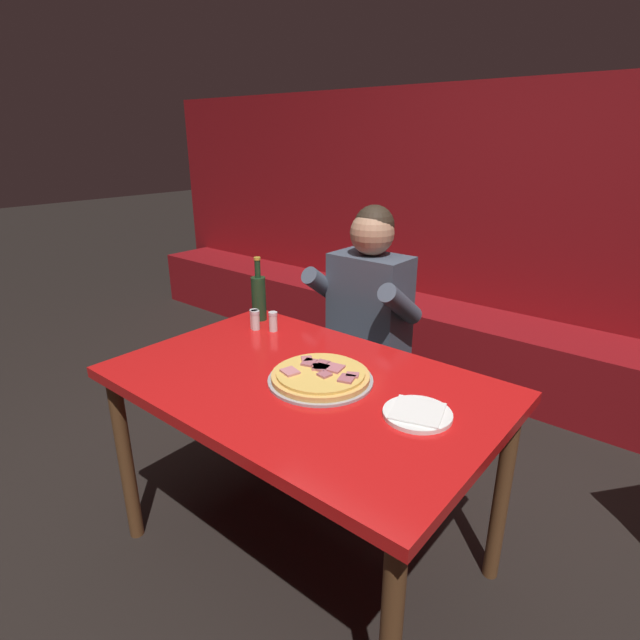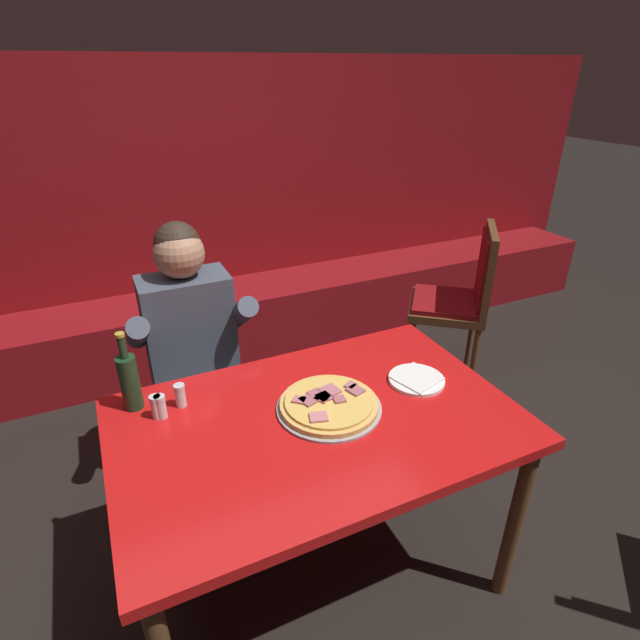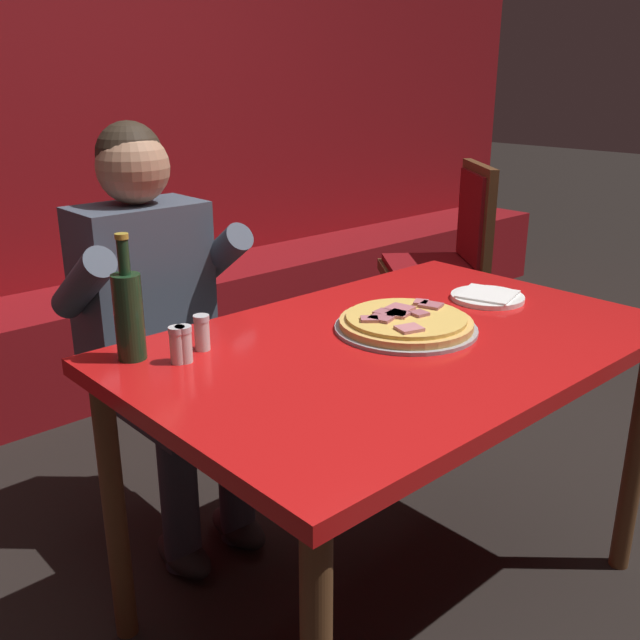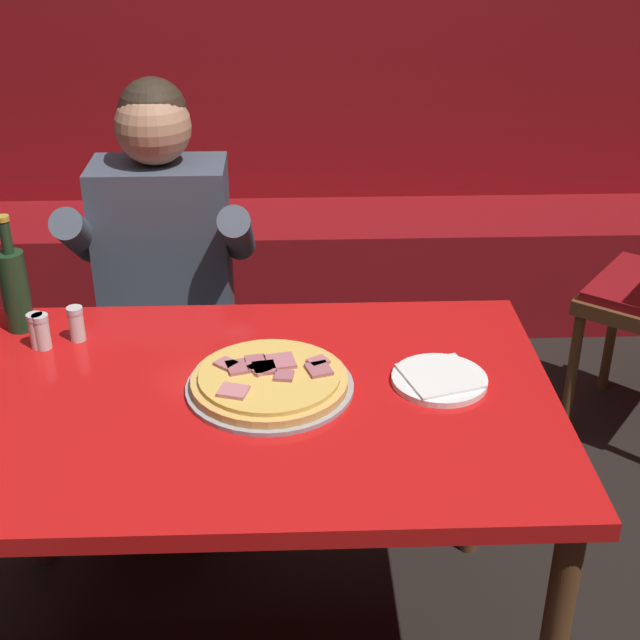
# 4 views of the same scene
# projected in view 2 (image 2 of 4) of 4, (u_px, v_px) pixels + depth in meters

# --- Properties ---
(ground_plane) EXTENTS (24.00, 24.00, 0.00)m
(ground_plane) POSITION_uv_depth(u_px,v_px,m) (318.00, 570.00, 2.04)
(ground_plane) COLOR black
(booth_wall_panel) EXTENTS (6.80, 0.16, 1.90)m
(booth_wall_panel) POSITION_uv_depth(u_px,v_px,m) (182.00, 212.00, 3.36)
(booth_wall_panel) COLOR maroon
(booth_wall_panel) RESTS_ON ground_plane
(booth_bench) EXTENTS (6.46, 0.48, 0.46)m
(booth_bench) POSITION_uv_depth(u_px,v_px,m) (205.00, 326.00, 3.43)
(booth_bench) COLOR maroon
(booth_bench) RESTS_ON ground_plane
(main_dining_table) EXTENTS (1.35, 0.87, 0.78)m
(main_dining_table) POSITION_uv_depth(u_px,v_px,m) (317.00, 437.00, 1.72)
(main_dining_table) COLOR brown
(main_dining_table) RESTS_ON ground_plane
(pizza) EXTENTS (0.36, 0.36, 0.05)m
(pizza) POSITION_uv_depth(u_px,v_px,m) (329.00, 404.00, 1.72)
(pizza) COLOR #9E9EA3
(pizza) RESTS_ON main_dining_table
(plate_white_paper) EXTENTS (0.21, 0.21, 0.02)m
(plate_white_paper) POSITION_uv_depth(u_px,v_px,m) (416.00, 379.00, 1.87)
(plate_white_paper) COLOR white
(plate_white_paper) RESTS_ON main_dining_table
(beer_bottle) EXTENTS (0.07, 0.07, 0.29)m
(beer_bottle) POSITION_uv_depth(u_px,v_px,m) (129.00, 380.00, 1.68)
(beer_bottle) COLOR #19381E
(beer_bottle) RESTS_ON main_dining_table
(shaker_oregano) EXTENTS (0.04, 0.04, 0.09)m
(shaker_oregano) POSITION_uv_depth(u_px,v_px,m) (161.00, 408.00, 1.67)
(shaker_oregano) COLOR silver
(shaker_oregano) RESTS_ON main_dining_table
(shaker_red_pepper_flakes) EXTENTS (0.04, 0.04, 0.09)m
(shaker_red_pepper_flakes) POSITION_uv_depth(u_px,v_px,m) (180.00, 396.00, 1.72)
(shaker_red_pepper_flakes) COLOR silver
(shaker_red_pepper_flakes) RESTS_ON main_dining_table
(shaker_parmesan) EXTENTS (0.04, 0.04, 0.09)m
(shaker_parmesan) POSITION_uv_depth(u_px,v_px,m) (156.00, 408.00, 1.67)
(shaker_parmesan) COLOR silver
(shaker_parmesan) RESTS_ON main_dining_table
(diner_seated_blue_shirt) EXTENTS (0.53, 0.53, 1.27)m
(diner_seated_blue_shirt) POSITION_uv_depth(u_px,v_px,m) (196.00, 354.00, 2.19)
(diner_seated_blue_shirt) COLOR black
(diner_seated_blue_shirt) RESTS_ON ground_plane
(dining_chair_near_right) EXTENTS (0.62, 0.62, 1.01)m
(dining_chair_near_right) POSITION_uv_depth(u_px,v_px,m) (462.00, 295.00, 3.01)
(dining_chair_near_right) COLOR brown
(dining_chair_near_right) RESTS_ON ground_plane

